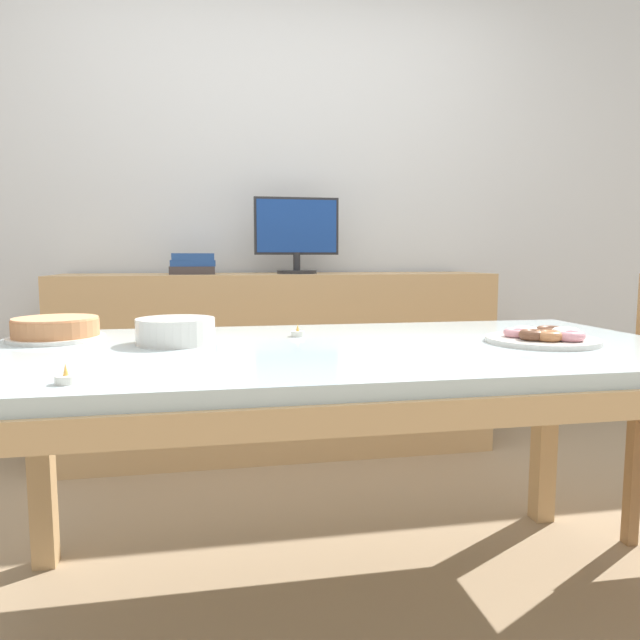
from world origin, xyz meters
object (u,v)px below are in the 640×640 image
(book_stack, at_px, (192,264))
(tealight_near_cakes, at_px, (66,379))
(computer_monitor, at_px, (297,236))
(pastry_platter, at_px, (544,337))
(tealight_centre, at_px, (298,333))
(plate_stack, at_px, (176,331))
(cake_chocolate_round, at_px, (56,329))

(book_stack, bearing_deg, tealight_near_cakes, -95.78)
(computer_monitor, xyz_separation_m, pastry_platter, (0.47, -1.44, -0.32))
(book_stack, distance_m, tealight_centre, 1.26)
(plate_stack, bearing_deg, cake_chocolate_round, 158.78)
(computer_monitor, height_order, plate_stack, computer_monitor)
(computer_monitor, bearing_deg, cake_chocolate_round, -126.84)
(pastry_platter, bearing_deg, computer_monitor, 108.10)
(cake_chocolate_round, distance_m, plate_stack, 0.36)
(cake_chocolate_round, xyz_separation_m, tealight_centre, (0.68, -0.05, -0.02))
(plate_stack, bearing_deg, book_stack, 89.71)
(computer_monitor, bearing_deg, tealight_near_cakes, -111.59)
(cake_chocolate_round, bearing_deg, computer_monitor, 53.16)
(plate_stack, bearing_deg, tealight_centre, 12.93)
(cake_chocolate_round, bearing_deg, tealight_centre, -4.31)
(cake_chocolate_round, xyz_separation_m, tealight_near_cakes, (0.17, -0.60, -0.02))
(pastry_platter, bearing_deg, cake_chocolate_round, 167.22)
(computer_monitor, height_order, cake_chocolate_round, computer_monitor)
(computer_monitor, xyz_separation_m, plate_stack, (-0.52, -1.27, -0.31))
(pastry_platter, distance_m, plate_stack, 1.01)
(tealight_centre, relative_size, tealight_near_cakes, 1.00)
(computer_monitor, relative_size, tealight_near_cakes, 10.60)
(plate_stack, bearing_deg, tealight_near_cakes, -109.95)
(cake_chocolate_round, xyz_separation_m, pastry_platter, (1.33, -0.30, -0.02))
(book_stack, relative_size, tealight_centre, 5.50)
(plate_stack, distance_m, tealight_near_cakes, 0.50)
(book_stack, relative_size, plate_stack, 1.05)
(computer_monitor, relative_size, tealight_centre, 10.60)
(book_stack, xyz_separation_m, tealight_centre, (0.34, -1.19, -0.19))
(cake_chocolate_round, height_order, tealight_centre, cake_chocolate_round)
(book_stack, distance_m, tealight_near_cakes, 1.76)
(pastry_platter, height_order, plate_stack, plate_stack)
(computer_monitor, height_order, book_stack, computer_monitor)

